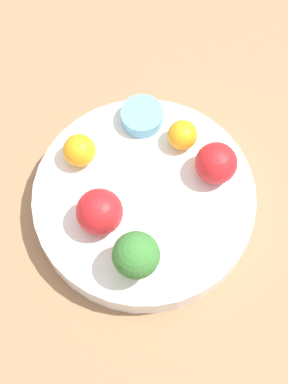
{
  "coord_description": "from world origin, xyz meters",
  "views": [
    {
      "loc": [
        -0.28,
        -0.03,
        0.72
      ],
      "look_at": [
        0.0,
        0.0,
        0.07
      ],
      "focal_mm": 60.0,
      "sensor_mm": 36.0,
      "label": 1
    }
  ],
  "objects_px": {
    "broccoli": "(137,256)",
    "orange_back": "(79,150)",
    "bowl": "(144,202)",
    "apple_green": "(216,163)",
    "small_cup": "(142,116)",
    "orange_front": "(183,135)",
    "apple_red": "(100,212)"
  },
  "relations": [
    {
      "from": "broccoli",
      "to": "orange_back",
      "type": "xyz_separation_m",
      "value": [
        0.12,
        0.08,
        -0.02
      ]
    },
    {
      "from": "bowl",
      "to": "broccoli",
      "type": "xyz_separation_m",
      "value": [
        -0.08,
        -0.0,
        0.05
      ]
    },
    {
      "from": "apple_green",
      "to": "orange_back",
      "type": "bearing_deg",
      "value": 88.72
    },
    {
      "from": "small_cup",
      "to": "apple_green",
      "type": "bearing_deg",
      "value": -123.86
    },
    {
      "from": "small_cup",
      "to": "bowl",
      "type": "bearing_deg",
      "value": -172.9
    },
    {
      "from": "small_cup",
      "to": "orange_front",
      "type": "bearing_deg",
      "value": -116.21
    },
    {
      "from": "apple_red",
      "to": "small_cup",
      "type": "distance_m",
      "value": 0.14
    },
    {
      "from": "orange_front",
      "to": "small_cup",
      "type": "xyz_separation_m",
      "value": [
        0.02,
        0.05,
        -0.01
      ]
    },
    {
      "from": "orange_back",
      "to": "small_cup",
      "type": "height_order",
      "value": "orange_back"
    },
    {
      "from": "bowl",
      "to": "broccoli",
      "type": "bearing_deg",
      "value": -179.63
    },
    {
      "from": "apple_red",
      "to": "apple_green",
      "type": "bearing_deg",
      "value": -59.64
    },
    {
      "from": "bowl",
      "to": "small_cup",
      "type": "distance_m",
      "value": 0.1
    },
    {
      "from": "orange_front",
      "to": "orange_back",
      "type": "height_order",
      "value": "orange_back"
    },
    {
      "from": "orange_front",
      "to": "broccoli",
      "type": "bearing_deg",
      "value": 166.65
    },
    {
      "from": "apple_green",
      "to": "small_cup",
      "type": "height_order",
      "value": "apple_green"
    },
    {
      "from": "orange_front",
      "to": "bowl",
      "type": "bearing_deg",
      "value": 152.62
    },
    {
      "from": "bowl",
      "to": "orange_front",
      "type": "bearing_deg",
      "value": -27.38
    },
    {
      "from": "apple_green",
      "to": "orange_front",
      "type": "height_order",
      "value": "apple_green"
    },
    {
      "from": "orange_back",
      "to": "small_cup",
      "type": "bearing_deg",
      "value": -49.29
    },
    {
      "from": "small_cup",
      "to": "broccoli",
      "type": "bearing_deg",
      "value": -176.0
    },
    {
      "from": "broccoli",
      "to": "apple_red",
      "type": "height_order",
      "value": "broccoli"
    },
    {
      "from": "orange_front",
      "to": "apple_green",
      "type": "bearing_deg",
      "value": -131.77
    },
    {
      "from": "broccoli",
      "to": "apple_green",
      "type": "distance_m",
      "value": 0.14
    },
    {
      "from": "bowl",
      "to": "broccoli",
      "type": "relative_size",
      "value": 4.03
    },
    {
      "from": "apple_red",
      "to": "small_cup",
      "type": "xyz_separation_m",
      "value": [
        0.13,
        -0.03,
        -0.02
      ]
    },
    {
      "from": "apple_green",
      "to": "orange_front",
      "type": "xyz_separation_m",
      "value": [
        0.04,
        0.04,
        -0.01
      ]
    },
    {
      "from": "broccoli",
      "to": "bowl",
      "type": "bearing_deg",
      "value": 0.37
    },
    {
      "from": "apple_red",
      "to": "orange_front",
      "type": "height_order",
      "value": "apple_red"
    },
    {
      "from": "apple_red",
      "to": "orange_back",
      "type": "relative_size",
      "value": 1.37
    },
    {
      "from": "orange_back",
      "to": "small_cup",
      "type": "xyz_separation_m",
      "value": [
        0.06,
        -0.07,
        -0.01
      ]
    },
    {
      "from": "orange_back",
      "to": "bowl",
      "type": "bearing_deg",
      "value": -117.37
    },
    {
      "from": "broccoli",
      "to": "apple_red",
      "type": "relative_size",
      "value": 1.23
    }
  ]
}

